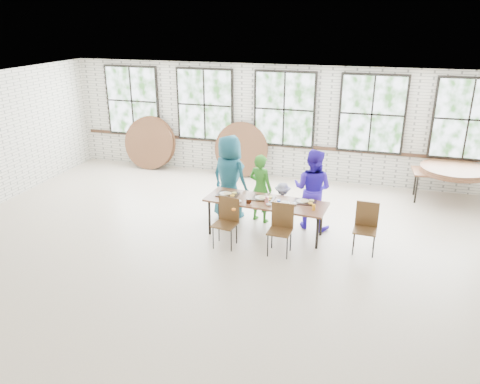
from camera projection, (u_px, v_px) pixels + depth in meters
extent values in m
plane|color=beige|center=(234.00, 251.00, 8.83)|extent=(12.00, 12.00, 0.00)
plane|color=white|center=(233.00, 91.00, 7.76)|extent=(12.00, 12.00, 0.00)
plane|color=silver|center=(284.00, 123.00, 12.32)|extent=(12.00, 0.00, 12.00)
plane|color=silver|center=(87.00, 329.00, 4.26)|extent=(12.00, 0.00, 12.00)
cube|color=#422819|center=(283.00, 145.00, 12.51)|extent=(11.80, 0.05, 0.08)
cube|color=black|center=(133.00, 101.00, 13.31)|extent=(1.62, 0.05, 1.97)
cube|color=white|center=(132.00, 101.00, 13.28)|extent=(1.50, 0.01, 1.85)
cube|color=black|center=(205.00, 105.00, 12.72)|extent=(1.62, 0.05, 1.97)
cube|color=white|center=(204.00, 105.00, 12.69)|extent=(1.50, 0.01, 1.85)
cube|color=black|center=(284.00, 109.00, 12.13)|extent=(1.62, 0.05, 1.97)
cube|color=white|center=(284.00, 109.00, 12.10)|extent=(1.50, 0.01, 1.85)
cube|color=black|center=(372.00, 114.00, 11.55)|extent=(1.62, 0.05, 1.97)
cube|color=white|center=(372.00, 114.00, 11.52)|extent=(1.50, 0.01, 1.85)
cube|color=black|center=(469.00, 119.00, 10.96)|extent=(1.62, 0.05, 1.97)
cube|color=white|center=(469.00, 120.00, 10.93)|extent=(1.50, 0.01, 1.85)
cube|color=brown|center=(266.00, 202.00, 9.23)|extent=(2.46, 1.00, 0.04)
cylinder|color=black|center=(210.00, 218.00, 9.38)|extent=(0.05, 0.05, 0.70)
cylinder|color=black|center=(219.00, 207.00, 9.92)|extent=(0.05, 0.05, 0.70)
cylinder|color=black|center=(317.00, 232.00, 8.81)|extent=(0.05, 0.05, 0.70)
cylinder|color=black|center=(321.00, 219.00, 9.34)|extent=(0.05, 0.05, 0.70)
cube|color=#54371C|center=(225.00, 225.00, 8.86)|extent=(0.47, 0.46, 0.03)
cube|color=#54371C|center=(229.00, 209.00, 8.93)|extent=(0.42, 0.09, 0.50)
cylinder|color=black|center=(213.00, 238.00, 8.84)|extent=(0.02, 0.02, 0.44)
cylinder|color=black|center=(219.00, 231.00, 9.15)|extent=(0.02, 0.02, 0.44)
cylinder|color=black|center=(231.00, 241.00, 8.75)|extent=(0.02, 0.02, 0.44)
cylinder|color=black|center=(237.00, 233.00, 9.05)|extent=(0.02, 0.02, 0.44)
cube|color=#54371C|center=(280.00, 232.00, 8.58)|extent=(0.44, 0.42, 0.03)
cube|color=#54371C|center=(283.00, 215.00, 8.66)|extent=(0.42, 0.05, 0.50)
cylinder|color=black|center=(268.00, 246.00, 8.56)|extent=(0.02, 0.02, 0.44)
cylinder|color=black|center=(272.00, 238.00, 8.86)|extent=(0.02, 0.02, 0.44)
cylinder|color=black|center=(287.00, 248.00, 8.46)|extent=(0.02, 0.02, 0.44)
cylinder|color=black|center=(291.00, 240.00, 8.77)|extent=(0.02, 0.02, 0.44)
cube|color=#54371C|center=(365.00, 231.00, 8.63)|extent=(0.44, 0.42, 0.03)
cube|color=#54371C|center=(367.00, 214.00, 8.71)|extent=(0.42, 0.05, 0.50)
cylinder|color=black|center=(353.00, 244.00, 8.61)|extent=(0.02, 0.02, 0.44)
cylinder|color=black|center=(354.00, 237.00, 8.91)|extent=(0.02, 0.02, 0.44)
cylinder|color=black|center=(373.00, 247.00, 8.51)|extent=(0.02, 0.02, 0.44)
cylinder|color=black|center=(374.00, 239.00, 8.82)|extent=(0.02, 0.02, 0.44)
imported|color=#1B5E69|center=(229.00, 177.00, 10.00)|extent=(1.05, 0.88, 1.84)
imported|color=#2C7A20|center=(260.00, 188.00, 9.88)|extent=(0.63, 0.51, 1.48)
imported|color=#151843|center=(282.00, 203.00, 9.85)|extent=(0.61, 0.38, 0.91)
imported|color=#371DCC|center=(312.00, 189.00, 9.55)|extent=(0.94, 0.80, 1.68)
cube|color=brown|center=(453.00, 173.00, 10.86)|extent=(1.85, 0.89, 0.04)
cylinder|color=black|center=(416.00, 189.00, 10.96)|extent=(0.04, 0.04, 0.70)
cylinder|color=black|center=(415.00, 181.00, 11.45)|extent=(0.04, 0.04, 0.70)
cube|color=black|center=(228.00, 194.00, 9.53)|extent=(0.44, 0.33, 0.02)
cube|color=black|center=(263.00, 198.00, 9.32)|extent=(0.44, 0.33, 0.02)
cube|color=black|center=(305.00, 202.00, 9.14)|extent=(0.44, 0.33, 0.02)
cylinder|color=black|center=(248.00, 201.00, 9.09)|extent=(0.09, 0.09, 0.09)
cube|color=red|center=(267.00, 201.00, 9.06)|extent=(0.06, 0.06, 0.11)
cylinder|color=blue|center=(279.00, 202.00, 9.02)|extent=(0.07, 0.07, 0.10)
cylinder|color=orange|center=(314.00, 207.00, 8.77)|extent=(0.07, 0.07, 0.11)
cylinder|color=white|center=(285.00, 205.00, 8.90)|extent=(0.17, 0.17, 0.10)
ellipsoid|color=white|center=(239.00, 201.00, 9.15)|extent=(0.11, 0.11, 0.05)
ellipsoid|color=white|center=(269.00, 204.00, 9.00)|extent=(0.11, 0.11, 0.05)
ellipsoid|color=white|center=(294.00, 204.00, 9.01)|extent=(0.11, 0.11, 0.05)
cylinder|color=brown|center=(454.00, 172.00, 10.85)|extent=(1.50, 1.50, 0.04)
cylinder|color=brown|center=(454.00, 170.00, 10.83)|extent=(1.50, 1.50, 0.04)
cylinder|color=brown|center=(454.00, 168.00, 10.82)|extent=(1.50, 1.50, 0.04)
cylinder|color=brown|center=(152.00, 143.00, 13.41)|extent=(1.50, 0.21, 1.50)
cylinder|color=brown|center=(149.00, 143.00, 13.34)|extent=(1.50, 0.36, 1.47)
cylinder|color=brown|center=(241.00, 150.00, 12.70)|extent=(1.50, 0.34, 1.48)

